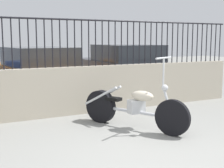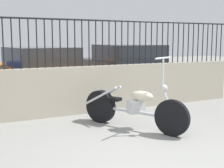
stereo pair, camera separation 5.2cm
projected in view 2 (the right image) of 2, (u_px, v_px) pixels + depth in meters
ground_plane at (159, 164)px, 3.94m from camera, size 40.00×40.00×0.00m
low_wall at (76, 91)px, 6.55m from camera, size 8.31×0.18×1.01m
fence_railing at (75, 37)px, 6.40m from camera, size 8.31×0.04×0.98m
motorcycle_silver at (128, 107)px, 5.55m from camera, size 1.07×1.94×1.29m
car_orange at (39, 70)px, 9.09m from camera, size 2.34×4.41×1.35m
car_dark_grey at (125, 67)px, 9.71m from camera, size 1.90×4.29×1.41m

